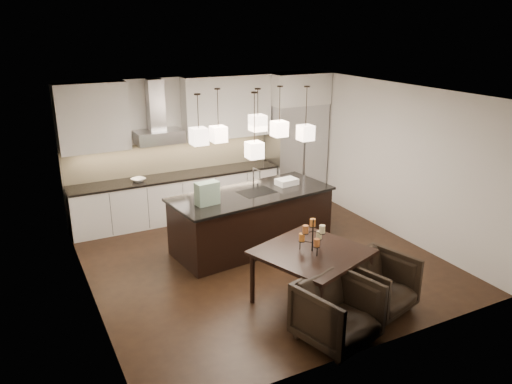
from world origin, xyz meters
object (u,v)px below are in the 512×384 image
dining_table (311,276)px  armchair_left (337,312)px  refrigerator (296,153)px  island_body (252,221)px  armchair_right (379,284)px

dining_table → armchair_left: (-0.22, -0.93, 0.01)m
refrigerator → armchair_left: size_ratio=2.41×
refrigerator → dining_table: (-2.09, -3.87, -0.67)m
island_body → refrigerator: bearing=35.4°
refrigerator → armchair_left: bearing=-115.7°
dining_table → armchair_right: dining_table is taller
armchair_right → refrigerator: bearing=57.2°
armchair_left → armchair_right: (0.95, 0.33, -0.02)m
island_body → armchair_right: size_ratio=3.21×
island_body → armchair_right: island_body is taller
island_body → armchair_right: (0.64, -2.65, -0.09)m
dining_table → armchair_left: armchair_left is taller
refrigerator → armchair_right: bearing=-106.9°
refrigerator → armchair_right: refrigerator is taller
dining_table → island_body: bearing=68.1°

